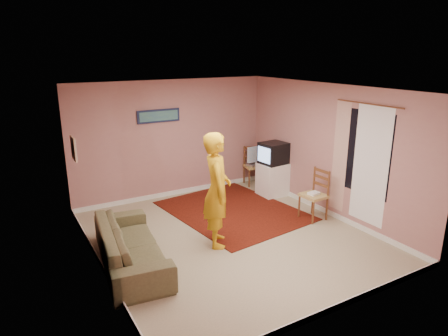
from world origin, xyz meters
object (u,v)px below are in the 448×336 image
chair_a (254,162)px  person (217,190)px  chair_b (314,190)px  sofa (131,245)px  tv_cabinet (273,179)px  crt_tv (273,153)px

chair_a → person: person is taller
chair_b → sofa: bearing=-94.0°
chair_a → chair_b: chair_b is taller
chair_b → person: person is taller
chair_a → sofa: chair_a is taller
tv_cabinet → sofa: tv_cabinet is taller
chair_b → person: size_ratio=0.28×
chair_a → person: bearing=-123.3°
tv_cabinet → crt_tv: 0.61m
chair_b → sofa: (-3.62, 0.10, -0.29)m
tv_cabinet → sofa: size_ratio=0.34×
sofa → person: bearing=-85.6°
chair_a → chair_b: bearing=-82.6°
tv_cabinet → chair_b: chair_b is taller
chair_a → chair_b: size_ratio=0.95×
chair_a → chair_b: 2.34m
tv_cabinet → crt_tv: bearing=-174.7°
crt_tv → chair_a: bearing=80.9°
tv_cabinet → sofa: bearing=-159.5°
tv_cabinet → person: size_ratio=0.38×
sofa → chair_b: bearing=-84.3°
person → chair_a: bearing=-21.1°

